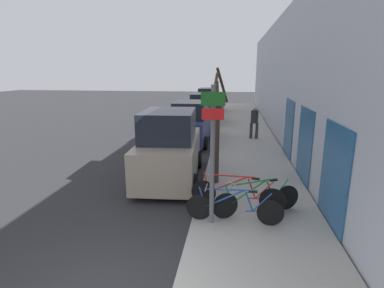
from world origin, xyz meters
name	(u,v)px	position (x,y,z in m)	size (l,w,h in m)	color
ground_plane	(195,143)	(0.00, 11.20, 0.00)	(80.00, 80.00, 0.00)	#28282B
sidewalk_curb	(244,133)	(2.60, 14.00, 0.07)	(3.20, 32.00, 0.15)	#9E9B93
building_facade	(278,78)	(4.35, 13.93, 3.23)	(0.23, 32.00, 6.50)	#B2B7C1
signpost	(212,151)	(1.48, 2.77, 1.90)	(0.52, 0.13, 3.21)	#595B60
bicycle_0	(234,208)	(2.00, 2.85, 0.52)	(2.28, 0.44, 0.85)	black
bicycle_1	(257,199)	(2.57, 3.37, 0.54)	(2.17, 1.00, 0.90)	black
bicycle_2	(237,194)	(2.07, 3.58, 0.55)	(2.43, 0.59, 0.93)	black
parked_car_0	(169,149)	(-0.18, 5.91, 1.07)	(2.25, 4.35, 2.39)	gray
parked_car_1	(192,124)	(-0.18, 11.40, 0.97)	(2.07, 4.39, 2.15)	navy
parked_car_2	(204,110)	(-0.13, 17.26, 0.97)	(2.02, 4.63, 2.14)	#144728
parked_car_3	(209,102)	(-0.25, 22.94, 0.98)	(2.06, 4.21, 2.19)	maroon
pedestrian_near	(254,120)	(3.04, 12.15, 1.14)	(0.45, 0.38, 1.72)	#333338
street_tree	(216,133)	(1.41, 5.38, 1.78)	(0.53, 1.91, 3.59)	#3D2D23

